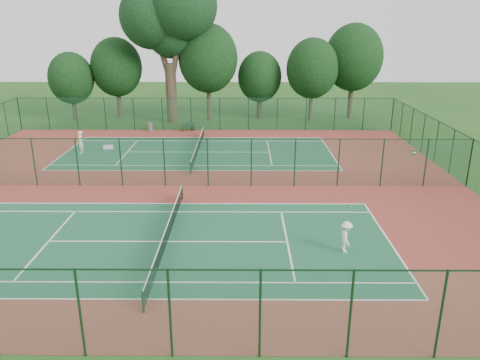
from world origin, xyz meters
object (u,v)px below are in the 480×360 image
player_near (346,237)px  trash_bin (150,127)px  player_far (80,142)px  kit_bag (108,147)px  big_tree (169,16)px  bench (188,127)px

player_near → trash_bin: 31.48m
player_far → kit_bag: size_ratio=2.22×
kit_bag → big_tree: (4.34, 12.34, 11.56)m
player_near → bench: player_near is taller
player_near → kit_bag: bearing=41.0°
trash_bin → bench: 4.05m
trash_bin → bench: (4.05, 0.04, 0.04)m
bench → kit_bag: (-6.57, -7.44, -0.30)m
big_tree → player_far: bearing=-114.5°
player_near → trash_bin: (-15.16, 27.59, -0.41)m
kit_bag → big_tree: big_tree is taller
player_far → kit_bag: bearing=122.8°
bench → kit_bag: bearing=-147.2°
player_near → kit_bag: (-17.69, 20.19, -0.67)m
player_near → player_far: (-19.65, 18.66, 0.17)m
trash_bin → kit_bag: (-2.53, -7.40, -0.26)m
bench → kit_bag: 9.93m
player_near → trash_bin: size_ratio=1.93×
player_far → bench: bearing=131.3°
player_near → player_far: player_far is taller
player_far → trash_bin: size_ratio=2.33×
trash_bin → big_tree: bearing=69.8°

